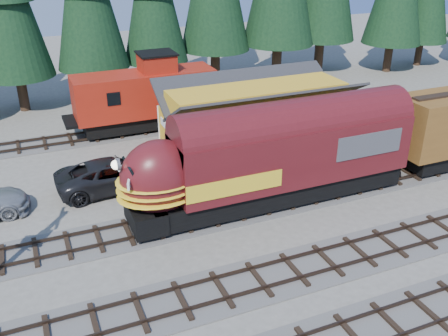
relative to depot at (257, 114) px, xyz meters
name	(u,v)px	position (x,y,z in m)	size (l,w,h in m)	color
ground	(345,230)	(0.00, -10.50, -2.96)	(120.00, 120.00, 0.00)	#6B665B
track_siding	(437,167)	(10.00, -6.50, -2.90)	(68.00, 3.20, 0.33)	#4C4947
track_spur	(92,137)	(-10.00, 7.50, -2.90)	(32.00, 3.20, 0.33)	#4C4947
depot	(257,114)	(0.00, 0.00, 0.00)	(12.80, 7.00, 5.30)	gold
locomotive	(265,163)	(-2.77, -6.50, -0.31)	(16.81, 3.34, 4.57)	black
caboose	(146,96)	(-5.69, 7.50, -0.26)	(10.56, 3.06, 5.49)	black
pickup_truck_a	(113,174)	(-10.10, -1.17, -2.03)	(3.08, 6.69, 1.86)	black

